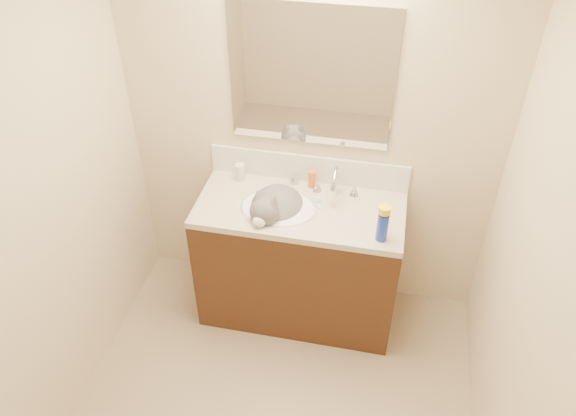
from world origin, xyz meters
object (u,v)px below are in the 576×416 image
at_px(spray_can, 382,227).
at_px(basin, 279,217).
at_px(silver_jar, 294,180).
at_px(vanity_cabinet, 299,263).
at_px(faucet, 335,185).
at_px(amber_bottle, 312,179).
at_px(cat, 275,209).
at_px(pill_bottle, 240,172).

bearing_deg(spray_can, basin, 165.46).
relative_size(basin, silver_jar, 8.12).
bearing_deg(vanity_cabinet, basin, -165.96).
height_order(faucet, amber_bottle, faucet).
height_order(faucet, spray_can, faucet).
bearing_deg(silver_jar, vanity_cabinet, -70.01).
relative_size(cat, amber_bottle, 4.32).
distance_m(basin, pill_bottle, 0.38).
bearing_deg(silver_jar, spray_can, -35.96).
height_order(silver_jar, spray_can, spray_can).
relative_size(vanity_cabinet, spray_can, 7.28).
height_order(cat, pill_bottle, cat).
bearing_deg(basin, cat, 169.35).
height_order(basin, cat, cat).
bearing_deg(basin, pill_bottle, 142.26).
relative_size(vanity_cabinet, pill_bottle, 11.19).
bearing_deg(pill_bottle, basin, -37.74).
xyz_separation_m(amber_bottle, spray_can, (0.44, -0.39, 0.03)).
relative_size(faucet, pill_bottle, 2.61).
distance_m(amber_bottle, spray_can, 0.59).
xyz_separation_m(cat, silver_jar, (0.06, 0.24, 0.05)).
bearing_deg(faucet, spray_can, -47.39).
bearing_deg(cat, pill_bottle, 152.61).
relative_size(vanity_cabinet, cat, 2.54).
bearing_deg(faucet, vanity_cabinet, -142.71).
height_order(cat, spray_can, cat).
distance_m(faucet, spray_can, 0.44).
bearing_deg(basin, silver_jar, 80.72).
distance_m(pill_bottle, amber_bottle, 0.44).
bearing_deg(silver_jar, faucet, -17.40).
relative_size(pill_bottle, spray_can, 0.65).
relative_size(vanity_cabinet, faucet, 4.29).
xyz_separation_m(basin, cat, (-0.02, 0.00, 0.05)).
bearing_deg(spray_can, amber_bottle, 138.64).
bearing_deg(amber_bottle, vanity_cabinet, -98.68).
bearing_deg(vanity_cabinet, faucet, 37.29).
bearing_deg(pill_bottle, spray_can, -23.11).
distance_m(vanity_cabinet, cat, 0.45).
xyz_separation_m(vanity_cabinet, faucet, (0.18, 0.14, 0.54)).
height_order(basin, spray_can, spray_can).
xyz_separation_m(vanity_cabinet, spray_can, (0.48, -0.18, 0.53)).
relative_size(basin, faucet, 1.61).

